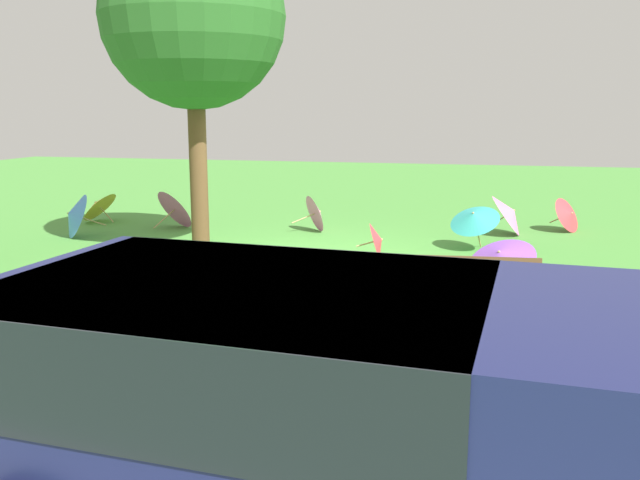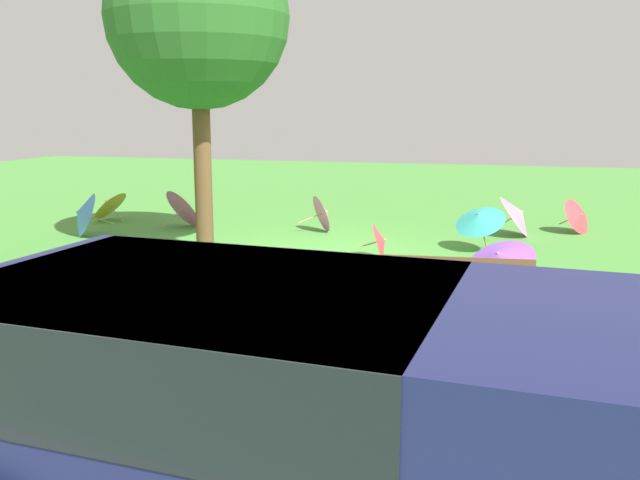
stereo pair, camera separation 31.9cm
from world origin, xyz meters
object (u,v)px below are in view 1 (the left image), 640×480
park_bench (462,293)px  parasol_pink_4 (87,279)px  van_dark (379,408)px  parasol_red_0 (378,240)px  parasol_yellow_2 (98,205)px  parasol_pink_3 (510,213)px  parasol_red_1 (569,214)px  parasol_teal_0 (474,217)px  parasol_yellow_3 (290,301)px  shade_tree (193,18)px  parasol_pink_1 (317,213)px  parasol_blue_0 (73,215)px  parasol_purple_0 (500,256)px  parasol_pink_2 (177,207)px

park_bench → parasol_pink_4: (4.55, 0.09, -0.10)m
van_dark → park_bench: (-0.30, -4.04, -0.45)m
parasol_red_0 → parasol_yellow_2: parasol_yellow_2 is taller
parasol_pink_3 → parasol_red_1: parasol_pink_3 is taller
parasol_teal_0 → parasol_yellow_3: parasol_teal_0 is taller
parasol_red_1 → parasol_pink_4: bearing=47.7°
shade_tree → parasol_pink_4: shade_tree is taller
shade_tree → parasol_yellow_2: 5.62m
parasol_pink_1 → parasol_red_0: parasol_pink_1 is taller
parasol_blue_0 → parasol_red_1: size_ratio=1.13×
parasol_pink_4 → parasol_red_1: 9.54m
parasol_pink_4 → parasol_purple_0: bearing=-161.8°
van_dark → parasol_yellow_3: 4.03m
van_dark → parasol_red_0: size_ratio=7.17×
parasol_blue_0 → parasol_pink_1: (-4.38, -1.78, -0.06)m
parasol_pink_1 → parasol_pink_3: bearing=-172.2°
park_bench → parasol_pink_2: park_bench is taller
parasol_red_1 → parasol_red_0: bearing=45.7°
parasol_teal_0 → parasol_red_1: size_ratio=1.28×
park_bench → parasol_purple_0: 1.60m
van_dark → parasol_pink_2: size_ratio=4.14×
shade_tree → parasol_pink_1: 4.58m
parasol_pink_2 → parasol_red_0: parasol_pink_2 is taller
parasol_teal_0 → parasol_yellow_2: parasol_teal_0 is taller
parasol_pink_2 → parasol_pink_3: parasol_pink_2 is taller
van_dark → parasol_teal_0: bearing=-92.2°
parasol_pink_1 → parasol_red_0: size_ratio=1.28×
parasol_purple_0 → parasol_yellow_3: (2.27, 1.91, -0.22)m
parasol_blue_0 → parasol_teal_0: bearing=-175.2°
parasol_pink_2 → shade_tree: bearing=123.5°
park_bench → parasol_pink_2: bearing=-42.6°
parasol_purple_0 → parasol_yellow_2: (8.43, -4.24, -0.19)m
parasol_yellow_2 → parasol_red_1: (-9.87, -1.17, -0.02)m
parasol_yellow_3 → parasol_pink_3: bearing=-110.8°
parasol_blue_0 → parasol_pink_1: size_ratio=1.19×
van_dark → parasol_pink_2: bearing=-59.2°
shade_tree → parasol_blue_0: bearing=-15.8°
parasol_red_0 → parasol_red_1: (-3.34, -3.43, 0.04)m
parasol_blue_0 → shade_tree: bearing=164.2°
parasol_pink_2 → parasol_purple_0: bearing=148.3°
parasol_blue_0 → parasol_red_1: 9.77m
parasol_pink_2 → parasol_pink_3: (-6.69, -0.81, -0.00)m
parasol_blue_0 → parasol_pink_4: parasol_blue_0 is taller
parasol_pink_2 → parasol_yellow_3: parasol_pink_2 is taller
van_dark → parasol_teal_0: 8.71m
parasol_pink_4 → parasol_yellow_2: size_ratio=0.98×
parasol_yellow_3 → parasol_pink_2: bearing=-54.8°
parasol_teal_0 → parasol_pink_4: size_ratio=1.32×
parasol_red_0 → parasol_pink_2: bearing=-23.6°
shade_tree → parasol_red_0: shade_tree is taller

